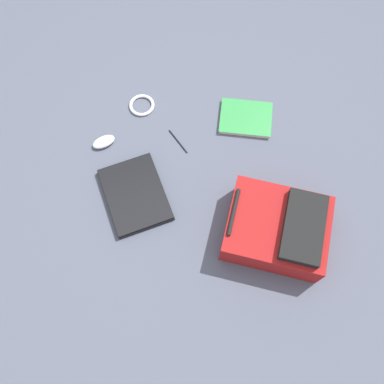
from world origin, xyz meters
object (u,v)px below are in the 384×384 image
Objects in this scene: backpack at (278,229)px; laptop at (135,194)px; computer_mouse at (104,142)px; cable_coil at (142,105)px; pen_black at (178,141)px; book_comic at (246,118)px.

laptop is (0.28, 0.57, -0.07)m from backpack.
laptop is 0.31m from computer_mouse.
pen_black is (-0.23, -0.14, -0.00)m from cable_coil.
backpack is 0.63m from pen_black.
backpack is 0.59m from book_comic.
cable_coil is (0.75, 0.48, -0.07)m from backpack.
cable_coil is at bearing -66.81° from computer_mouse.
pen_black is at bearing -44.01° from laptop.
book_comic reaches higher than pen_black.
laptop is at bearing 117.99° from book_comic.
pen_black is (-0.07, 0.34, -0.01)m from book_comic.
backpack is 3.44× the size of pen_black.
book_comic is at bearing -79.24° from pen_black.
computer_mouse is (0.57, 0.69, -0.07)m from backpack.
computer_mouse reaches higher than book_comic.
cable_coil reaches higher than pen_black.
book_comic is 2.67× the size of computer_mouse.
laptop is at bearing 63.68° from backpack.
cable_coil is at bearing 71.59° from book_comic.
backpack reaches higher than book_comic.
backpack is 1.75× the size of book_comic.
backpack is 4.10× the size of cable_coil.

